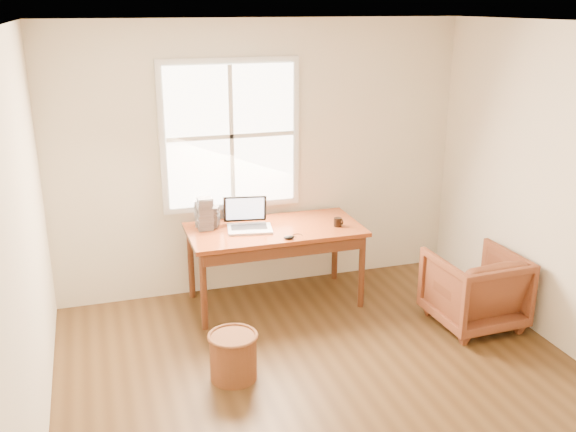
# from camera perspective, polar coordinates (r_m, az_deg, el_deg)

# --- Properties ---
(room_shell) EXTENTS (4.04, 4.54, 2.64)m
(room_shell) POSITION_cam_1_polar(r_m,az_deg,el_deg) (4.27, 4.64, -0.87)
(room_shell) COLOR #4F351B
(room_shell) RESTS_ON ground
(desk) EXTENTS (1.60, 0.80, 0.04)m
(desk) POSITION_cam_1_polar(r_m,az_deg,el_deg) (5.93, -1.19, -1.23)
(desk) COLOR brown
(desk) RESTS_ON room_shell
(armchair) EXTENTS (0.74, 0.76, 0.67)m
(armchair) POSITION_cam_1_polar(r_m,az_deg,el_deg) (5.90, 16.24, -6.23)
(armchair) COLOR brown
(armchair) RESTS_ON room_shell
(wicker_stool) EXTENTS (0.46, 0.46, 0.36)m
(wicker_stool) POSITION_cam_1_polar(r_m,az_deg,el_deg) (4.98, -4.88, -12.37)
(wicker_stool) COLOR brown
(wicker_stool) RESTS_ON room_shell
(laptop) EXTENTS (0.51, 0.53, 0.33)m
(laptop) POSITION_cam_1_polar(r_m,az_deg,el_deg) (5.81, -3.44, 0.25)
(laptop) COLOR #B1B3B9
(laptop) RESTS_ON desk
(mouse) EXTENTS (0.11, 0.08, 0.03)m
(mouse) POSITION_cam_1_polar(r_m,az_deg,el_deg) (5.63, 0.08, -1.92)
(mouse) COLOR black
(mouse) RESTS_ON desk
(coffee_mug) EXTENTS (0.09, 0.09, 0.08)m
(coffee_mug) POSITION_cam_1_polar(r_m,az_deg,el_deg) (5.96, 4.44, -0.54)
(coffee_mug) COLOR black
(coffee_mug) RESTS_ON desk
(cd_stack_a) EXTENTS (0.15, 0.15, 0.25)m
(cd_stack_a) POSITION_cam_1_polar(r_m,az_deg,el_deg) (5.99, -7.61, 0.28)
(cd_stack_a) COLOR #B5B9C1
(cd_stack_a) RESTS_ON desk
(cd_stack_b) EXTENTS (0.16, 0.16, 0.20)m
(cd_stack_b) POSITION_cam_1_polar(r_m,az_deg,el_deg) (5.95, -6.82, -0.06)
(cd_stack_b) COLOR #232327
(cd_stack_b) RESTS_ON desk
(cd_stack_c) EXTENTS (0.13, 0.12, 0.30)m
(cd_stack_c) POSITION_cam_1_polar(r_m,az_deg,el_deg) (5.88, -7.37, 0.20)
(cd_stack_c) COLOR gray
(cd_stack_c) RESTS_ON desk
(cd_stack_d) EXTENTS (0.16, 0.14, 0.19)m
(cd_stack_d) POSITION_cam_1_polar(r_m,az_deg,el_deg) (6.15, -4.98, 0.55)
(cd_stack_d) COLOR silver
(cd_stack_d) RESTS_ON desk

